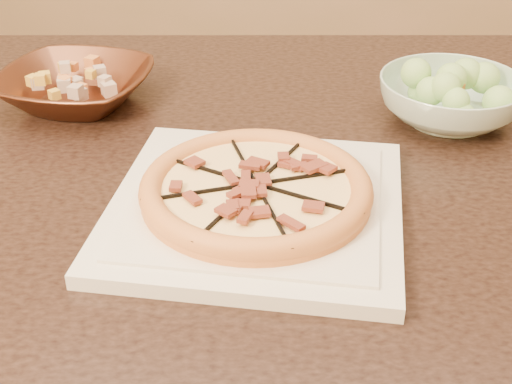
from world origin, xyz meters
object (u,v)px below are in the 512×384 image
at_px(dining_table, 196,213).
at_px(salad_bowl, 450,100).
at_px(bronze_bowl, 76,87).
at_px(plate, 256,206).
at_px(pizza, 256,189).

relative_size(dining_table, salad_bowl, 7.64).
distance_m(dining_table, bronze_bowl, 0.28).
xyz_separation_m(dining_table, salad_bowl, (0.35, 0.15, 0.13)).
distance_m(plate, salad_bowl, 0.38).
distance_m(plate, bronze_bowl, 0.41).
distance_m(dining_table, plate, 0.20).
bearing_deg(plate, bronze_bowl, 139.22).
bearing_deg(salad_bowl, dining_table, -156.78).
distance_m(bronze_bowl, salad_bowl, 0.56).
bearing_deg(bronze_bowl, salad_bowl, 1.62).
bearing_deg(bronze_bowl, dining_table, -33.04).
xyz_separation_m(pizza, bronze_bowl, (-0.31, 0.27, -0.01)).
height_order(dining_table, pizza, pizza).
bearing_deg(dining_table, salad_bowl, 23.22).
bearing_deg(plate, salad_bowl, 49.13).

